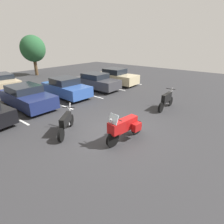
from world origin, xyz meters
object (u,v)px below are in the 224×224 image
Objects in this scene: motorcycle_touring at (124,127)px; car_blue at (66,88)px; motorcycle_second at (66,123)px; car_navy at (27,97)px; car_charcoal at (96,82)px; car_far_tan at (2,82)px; car_champagne at (116,77)px; motorcycle_third at (166,100)px.

motorcycle_touring is 0.52× the size of car_blue.
car_navy is at bearing 82.18° from motorcycle_second.
car_charcoal is (6.93, 4.56, 0.18)m from motorcycle_second.
car_charcoal is at bearing -49.62° from car_far_tan.
car_blue is 5.97m from car_champagne.
motorcycle_third is at bearing -21.64° from motorcycle_second.
car_blue is (3.76, 4.82, 0.18)m from motorcycle_second.
motorcycle_second is 0.41× the size of car_navy.
motorcycle_touring is 2.83m from motorcycle_second.
motorcycle_touring is at bearing -86.50° from car_navy.
motorcycle_second is at bearing -155.48° from car_champagne.
car_charcoal is at bearing 177.48° from car_champagne.
car_blue is at bearing -2.64° from car_navy.
motorcycle_third is at bearing -72.00° from car_blue.
car_far_tan is (-8.23, 6.52, -0.02)m from car_champagne.
car_champagne is at bearing 24.52° from motorcycle_second.
motorcycle_second is 11.06m from car_far_tan.
car_navy reaches higher than motorcycle_second.
car_blue is at bearing 176.33° from car_champagne.
motorcycle_touring is at bearing -178.16° from motorcycle_third.
motorcycle_third is 0.50× the size of car_charcoal.
car_charcoal is 0.95× the size of car_far_tan.
motorcycle_second is at bearing -146.68° from car_charcoal.
motorcycle_touring is at bearing -129.02° from car_charcoal.
car_far_tan is (-5.44, 6.40, -0.00)m from car_charcoal.
motorcycle_touring reaches higher than motorcycle_second.
motorcycle_touring is 13.54m from car_far_tan.
car_navy is 1.04× the size of car_blue.
car_far_tan is (0.81, 6.00, 0.02)m from car_navy.
motorcycle_touring is at bearing -140.70° from car_champagne.
car_champagne reaches higher than car_far_tan.
car_blue reaches higher than motorcycle_third.
car_charcoal is at bearing 83.32° from motorcycle_third.
car_navy is 6.05m from car_far_tan.
motorcycle_second is 6.58m from motorcycle_third.
motorcycle_touring is 0.50× the size of car_far_tan.
car_blue is (2.62, 7.40, 0.04)m from motorcycle_touring.
car_champagne reaches higher than car_navy.
car_navy is 6.26m from car_charcoal.
car_champagne reaches higher than motorcycle_touring.
motorcycle_second is at bearing 113.82° from motorcycle_touring.
motorcycle_second is at bearing 158.36° from motorcycle_third.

